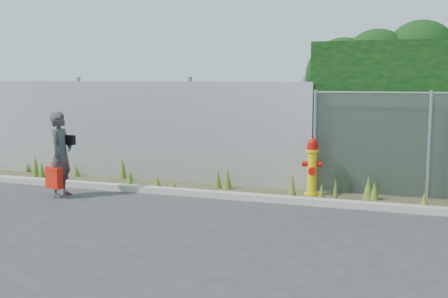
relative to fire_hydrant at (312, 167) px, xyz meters
name	(u,v)px	position (x,y,z in m)	size (l,w,h in m)	color
ground	(212,223)	(-1.08, -2.58, -0.56)	(80.00, 80.00, 0.00)	#323234
curb	(246,197)	(-1.08, -0.78, -0.50)	(16.00, 0.22, 0.12)	#9E9C8F
weed_strip	(234,186)	(-1.52, -0.18, -0.44)	(16.00, 1.27, 0.54)	#3F3A24
corrugated_fence	(125,131)	(-4.33, 0.42, 0.54)	(8.50, 0.21, 2.30)	#B6B9BD
fire_hydrant	(312,167)	(0.00, 0.00, 0.00)	(0.39, 0.34, 1.15)	#E3BC0B
woman	(61,154)	(-4.55, -1.65, 0.26)	(0.60, 0.39, 1.64)	#0E5A4F
red_tote_bag	(54,178)	(-4.59, -1.84, -0.17)	(0.37, 0.14, 0.49)	#B80C0A
black_shoulder_bag	(69,140)	(-4.44, -1.53, 0.53)	(0.25, 0.10, 0.19)	black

